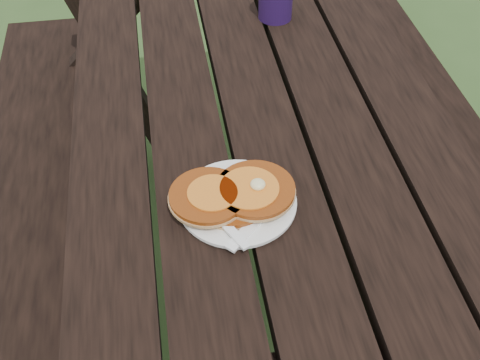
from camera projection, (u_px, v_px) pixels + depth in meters
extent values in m
plane|color=#2C451D|center=(249.00, 292.00, 1.81)|extent=(60.00, 60.00, 0.00)
cube|color=black|center=(252.00, 96.00, 1.29)|extent=(0.75, 1.80, 0.04)
cube|color=black|center=(23.00, 220.00, 1.44)|extent=(0.25, 1.80, 0.04)
cube|color=black|center=(460.00, 169.00, 1.56)|extent=(0.25, 1.80, 0.04)
cylinder|color=white|center=(237.00, 203.00, 1.03)|extent=(0.25, 0.25, 0.01)
cylinder|color=#893B0F|center=(231.00, 198.00, 1.03)|extent=(0.13, 0.13, 0.01)
cylinder|color=#893B0F|center=(208.00, 196.00, 1.01)|extent=(0.13, 0.13, 0.01)
cylinder|color=#893B0F|center=(255.00, 190.00, 1.02)|extent=(0.14, 0.14, 0.01)
cylinder|color=#C8691C|center=(249.00, 188.00, 1.02)|extent=(0.10, 0.10, 0.00)
ellipsoid|color=#F4E59E|center=(258.00, 184.00, 1.02)|extent=(0.03, 0.03, 0.02)
cube|color=white|center=(261.00, 215.00, 1.00)|extent=(0.14, 0.14, 0.00)
cylinder|color=#210F3C|center=(276.00, 0.00, 1.45)|extent=(0.08, 0.08, 0.10)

